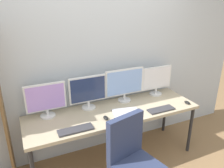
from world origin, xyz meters
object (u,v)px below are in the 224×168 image
(desk, at_px, (114,115))
(keyboard_left, at_px, (76,130))
(laptop_closed, at_px, (126,113))
(monitor_center_right, at_px, (125,84))
(mouse_right_side, at_px, (106,118))
(monitor_far_left, at_px, (46,99))
(mouse_left_side, at_px, (187,102))
(keyboard_right, at_px, (161,109))
(monitor_far_right, at_px, (156,80))
(monitor_center_left, at_px, (88,91))

(desk, height_order, keyboard_left, keyboard_left)
(keyboard_left, relative_size, laptop_closed, 1.21)
(monitor_center_right, relative_size, mouse_right_side, 5.85)
(monitor_far_left, distance_m, monitor_center_right, 1.04)
(desk, bearing_deg, mouse_left_side, -12.60)
(keyboard_left, bearing_deg, mouse_left_side, 0.29)
(monitor_far_left, height_order, keyboard_right, monitor_far_left)
(mouse_left_side, bearing_deg, monitor_far_left, 166.24)
(keyboard_left, xyz_separation_m, keyboard_right, (1.12, 0.00, 0.00))
(monitor_far_right, height_order, keyboard_left, monitor_far_right)
(monitor_center_left, height_order, monitor_far_right, monitor_center_left)
(keyboard_right, bearing_deg, mouse_right_side, 173.11)
(monitor_far_left, xyz_separation_m, keyboard_left, (0.22, -0.44, -0.21))
(desk, height_order, mouse_right_side, mouse_right_side)
(monitor_far_right, height_order, mouse_right_side, monitor_far_right)
(desk, xyz_separation_m, monitor_far_right, (0.78, 0.21, 0.28))
(mouse_right_side, bearing_deg, monitor_far_right, 20.50)
(monitor_center_right, bearing_deg, keyboard_left, -151.66)
(mouse_right_side, xyz_separation_m, laptop_closed, (0.28, 0.02, -0.00))
(laptop_closed, bearing_deg, monitor_center_left, 151.24)
(laptop_closed, bearing_deg, monitor_far_left, 172.64)
(keyboard_right, xyz_separation_m, mouse_left_side, (0.43, 0.01, 0.01))
(mouse_left_side, bearing_deg, monitor_far_right, 116.21)
(monitor_far_right, distance_m, laptop_closed, 0.78)
(monitor_center_left, height_order, monitor_center_right, monitor_center_right)
(desk, bearing_deg, monitor_center_left, 140.78)
(desk, distance_m, monitor_far_left, 0.85)
(desk, distance_m, laptop_closed, 0.18)
(keyboard_left, bearing_deg, monitor_center_right, 28.34)
(monitor_far_right, xyz_separation_m, keyboard_left, (-1.34, -0.44, -0.22))
(monitor_center_right, relative_size, laptop_closed, 1.75)
(monitor_center_left, relative_size, monitor_far_right, 1.02)
(desk, distance_m, keyboard_left, 0.61)
(desk, bearing_deg, keyboard_right, -22.33)
(mouse_right_side, bearing_deg, monitor_center_right, 39.65)
(mouse_right_side, bearing_deg, keyboard_left, -167.37)
(monitor_far_right, bearing_deg, monitor_center_left, 180.00)
(mouse_left_side, distance_m, mouse_right_side, 1.16)
(desk, bearing_deg, keyboard_left, -157.67)
(keyboard_left, distance_m, mouse_left_side, 1.55)
(desk, relative_size, mouse_right_side, 22.92)
(monitor_far_right, xyz_separation_m, keyboard_right, (-0.22, -0.44, -0.22))
(monitor_far_left, relative_size, keyboard_right, 1.34)
(keyboard_right, bearing_deg, monitor_center_left, 151.66)
(desk, distance_m, monitor_center_left, 0.44)
(desk, height_order, monitor_far_right, monitor_far_right)
(desk, xyz_separation_m, keyboard_left, (-0.56, -0.23, 0.06))
(mouse_right_side, bearing_deg, monitor_far_left, 149.95)
(desk, xyz_separation_m, keyboard_right, (0.56, -0.23, 0.06))
(keyboard_left, bearing_deg, keyboard_right, 0.00)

